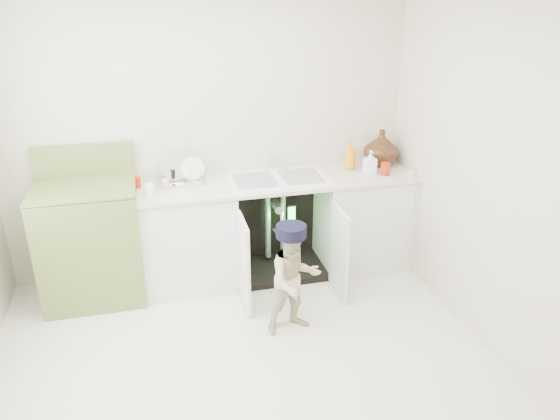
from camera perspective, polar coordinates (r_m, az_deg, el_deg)
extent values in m
plane|color=silver|center=(4.01, -3.91, -15.60)|extent=(3.50, 3.50, 0.00)
cube|color=beige|center=(4.77, -7.56, 7.84)|extent=(3.50, 2.50, 0.02)
cube|color=beige|center=(2.09, 2.69, -14.41)|extent=(3.50, 2.50, 0.02)
cube|color=beige|center=(4.01, 21.02, 3.34)|extent=(2.50, 3.00, 0.02)
cube|color=silver|center=(4.77, -9.59, -2.90)|extent=(0.80, 0.60, 0.86)
cube|color=silver|center=(5.10, 8.57, -0.98)|extent=(0.80, 0.60, 0.86)
cube|color=black|center=(5.11, -0.91, -0.66)|extent=(0.80, 0.06, 0.86)
cube|color=black|center=(5.06, -0.19, -6.02)|extent=(0.80, 0.60, 0.06)
cylinder|color=gray|center=(4.94, -1.26, -1.32)|extent=(0.05, 0.05, 0.70)
cylinder|color=gray|center=(4.97, 0.32, -1.16)|extent=(0.05, 0.05, 0.70)
cylinder|color=gray|center=(4.84, -0.33, 0.35)|extent=(0.07, 0.18, 0.07)
cube|color=silver|center=(4.38, -3.75, -5.57)|extent=(0.03, 0.40, 0.76)
cube|color=silver|center=(4.57, 6.20, -4.38)|extent=(0.02, 0.40, 0.76)
cube|color=silver|center=(4.69, -0.20, 3.08)|extent=(2.44, 0.64, 0.03)
cube|color=silver|center=(4.93, -1.00, 5.21)|extent=(2.44, 0.02, 0.15)
cube|color=white|center=(4.69, -0.20, 3.20)|extent=(0.85, 0.55, 0.02)
cube|color=gray|center=(4.65, -2.66, 3.10)|extent=(0.34, 0.40, 0.01)
cube|color=gray|center=(4.74, 2.22, 3.52)|extent=(0.34, 0.40, 0.01)
cylinder|color=silver|center=(4.86, -0.82, 5.13)|extent=(0.03, 0.03, 0.17)
cylinder|color=silver|center=(4.78, -0.66, 5.76)|extent=(0.02, 0.14, 0.02)
cylinder|color=silver|center=(4.90, 0.44, 4.67)|extent=(0.04, 0.04, 0.06)
cylinder|color=white|center=(4.93, 13.55, -0.78)|extent=(0.01, 0.01, 0.70)
cube|color=white|center=(4.87, 13.50, 3.73)|extent=(0.04, 0.02, 0.06)
cube|color=silver|center=(4.69, -10.35, 2.98)|extent=(0.40, 0.27, 0.02)
cylinder|color=silver|center=(4.68, -10.87, 3.82)|extent=(0.25, 0.09, 0.24)
cylinder|color=white|center=(4.67, -9.10, 3.80)|extent=(0.20, 0.05, 0.19)
cylinder|color=silver|center=(4.57, -12.32, 3.13)|extent=(0.01, 0.01, 0.12)
cylinder|color=silver|center=(4.57, -11.32, 3.22)|extent=(0.01, 0.01, 0.12)
cylinder|color=silver|center=(4.57, -10.32, 3.32)|extent=(0.01, 0.01, 0.12)
cylinder|color=silver|center=(4.58, -9.32, 3.41)|extent=(0.01, 0.01, 0.12)
cylinder|color=silver|center=(4.58, -8.32, 3.50)|extent=(0.01, 0.01, 0.12)
imported|color=#412712|center=(5.08, 10.52, 6.41)|extent=(0.31, 0.31, 0.33)
imported|color=orange|center=(4.93, 7.35, 5.72)|extent=(0.10, 0.10, 0.26)
imported|color=white|center=(4.85, 9.40, 4.94)|extent=(0.10, 0.10, 0.21)
cylinder|color=#AB2A0E|center=(4.86, 10.94, 4.24)|extent=(0.08, 0.08, 0.11)
cylinder|color=red|center=(4.63, -14.65, 2.86)|extent=(0.05, 0.05, 0.10)
cylinder|color=#C4BC90|center=(4.56, -11.85, 2.66)|extent=(0.06, 0.06, 0.08)
cylinder|color=black|center=(4.67, -11.12, 3.48)|extent=(0.04, 0.04, 0.12)
cube|color=white|center=(4.46, -13.46, 2.12)|extent=(0.05, 0.05, 0.09)
cube|color=olive|center=(4.75, -19.09, -3.33)|extent=(0.80, 0.65, 0.97)
cube|color=olive|center=(4.55, -19.92, 2.30)|extent=(0.80, 0.65, 0.02)
cube|color=olive|center=(4.78, -19.86, 4.97)|extent=(0.80, 0.06, 0.25)
cylinder|color=black|center=(4.44, -22.62, 1.22)|extent=(0.18, 0.18, 0.02)
cylinder|color=silver|center=(4.43, -22.64, 1.36)|extent=(0.21, 0.21, 0.01)
cylinder|color=black|center=(4.73, -22.15, 2.66)|extent=(0.18, 0.18, 0.02)
cylinder|color=silver|center=(4.73, -22.17, 2.79)|extent=(0.21, 0.21, 0.01)
cylinder|color=black|center=(4.39, -17.48, 1.74)|extent=(0.18, 0.18, 0.02)
cylinder|color=silver|center=(4.38, -17.50, 1.88)|extent=(0.21, 0.21, 0.01)
cylinder|color=black|center=(4.69, -17.33, 3.15)|extent=(0.18, 0.18, 0.02)
cylinder|color=silver|center=(4.68, -17.35, 3.29)|extent=(0.21, 0.21, 0.01)
imported|color=beige|center=(4.09, 1.51, -7.31)|extent=(0.46, 0.39, 0.86)
cylinder|color=black|center=(3.90, 1.57, -2.27)|extent=(0.25, 0.25, 0.09)
cube|color=black|center=(4.00, 0.98, -2.14)|extent=(0.18, 0.12, 0.01)
cube|color=black|center=(4.46, 1.21, -0.36)|extent=(0.07, 0.01, 0.14)
cube|color=#26F23F|center=(4.45, 1.24, -0.41)|extent=(0.06, 0.00, 0.12)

